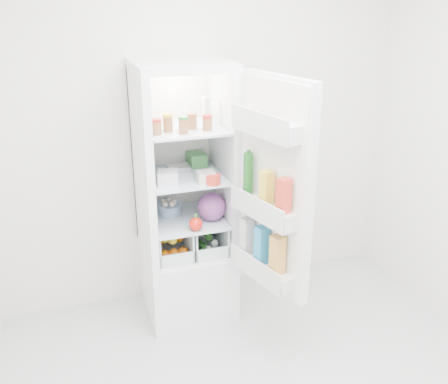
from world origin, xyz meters
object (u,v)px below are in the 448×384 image
object	(u,v)px
red_cabbage	(212,207)
mushroom_bowl	(169,209)
fridge_door	(271,193)
refrigerator	(184,225)

from	to	relation	value
red_cabbage	mushroom_bowl	xyz separation A→B (m)	(-0.25, 0.18, -0.06)
red_cabbage	fridge_door	bearing A→B (deg)	-64.73
fridge_door	refrigerator	bearing A→B (deg)	16.09
red_cabbage	refrigerator	bearing A→B (deg)	135.22
mushroom_bowl	fridge_door	distance (m)	0.87
refrigerator	mushroom_bowl	size ratio (longest dim) A/B	10.94
refrigerator	fridge_door	size ratio (longest dim) A/B	1.38
mushroom_bowl	fridge_door	size ratio (longest dim) A/B	0.13
red_cabbage	mushroom_bowl	size ratio (longest dim) A/B	1.16
fridge_door	red_cabbage	bearing A→B (deg)	10.26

